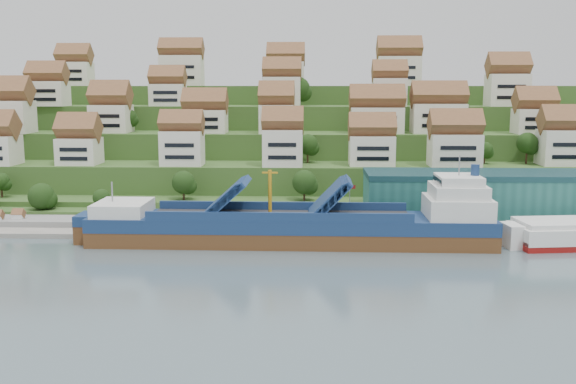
{
  "coord_description": "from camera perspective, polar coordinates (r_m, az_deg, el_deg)",
  "views": [
    {
      "loc": [
        9.75,
        -123.55,
        30.43
      ],
      "look_at": [
        4.83,
        14.0,
        8.0
      ],
      "focal_mm": 40.0,
      "sensor_mm": 36.0,
      "label": 1
    }
  ],
  "objects": [
    {
      "name": "cargo_ship",
      "position": [
        126.1,
        1.24,
        -3.16
      ],
      "size": [
        78.86,
        13.09,
        17.47
      ],
      "rotation": [
        0.0,
        0.0,
        -0.01
      ],
      "color": "brown",
      "rests_on": "ground"
    },
    {
      "name": "ground",
      "position": [
        127.61,
        -2.4,
        -4.55
      ],
      "size": [
        300.0,
        300.0,
        0.0
      ],
      "primitive_type": "plane",
      "color": "slate",
      "rests_on": "ground"
    },
    {
      "name": "hillside_village",
      "position": [
        183.54,
        -1.17,
        7.27
      ],
      "size": [
        161.22,
        61.48,
        29.72
      ],
      "color": "white",
      "rests_on": "ground"
    },
    {
      "name": "hillside_trees",
      "position": [
        171.82,
        -3.97,
        4.93
      ],
      "size": [
        136.04,
        62.78,
        30.93
      ],
      "color": "#214115",
      "rests_on": "ground"
    },
    {
      "name": "quay",
      "position": [
        141.99,
        6.15,
        -2.72
      ],
      "size": [
        180.0,
        14.0,
        2.2
      ],
      "primitive_type": "cube",
      "color": "gray",
      "rests_on": "ground"
    },
    {
      "name": "flagpole",
      "position": [
        135.86,
        5.55,
        -0.77
      ],
      "size": [
        1.28,
        0.16,
        8.0
      ],
      "color": "gray",
      "rests_on": "quay"
    },
    {
      "name": "hillside",
      "position": [
        228.17,
        -0.41,
        4.28
      ],
      "size": [
        260.0,
        128.0,
        31.0
      ],
      "color": "#2D4C1E",
      "rests_on": "ground"
    },
    {
      "name": "warehouse",
      "position": [
        148.59,
        18.54,
        -0.22
      ],
      "size": [
        60.0,
        15.0,
        10.0
      ],
      "primitive_type": "cube",
      "color": "#276A63",
      "rests_on": "quay"
    },
    {
      "name": "pebble_beach",
      "position": [
        154.46,
        -24.05,
        -2.73
      ],
      "size": [
        45.0,
        20.0,
        1.0
      ],
      "primitive_type": "cube",
      "color": "gray",
      "rests_on": "ground"
    }
  ]
}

